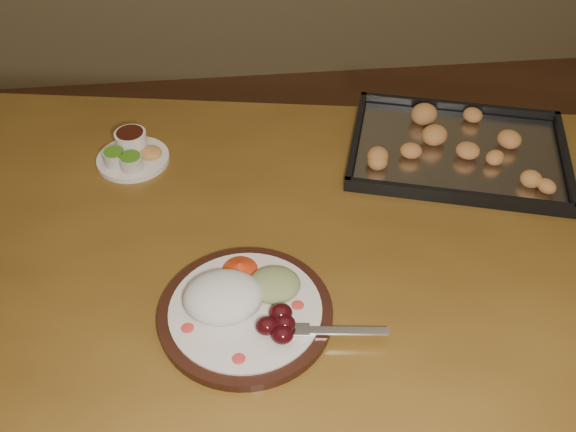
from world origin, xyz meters
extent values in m
cube|color=brown|center=(-0.14, 0.13, 0.73)|extent=(1.63, 1.15, 0.04)
cylinder|color=#4E2617|center=(-0.75, 0.62, 0.35)|extent=(0.07, 0.07, 0.71)
cylinder|color=#4E2617|center=(0.59, 0.39, 0.35)|extent=(0.07, 0.07, 0.71)
cylinder|color=black|center=(-0.23, -0.04, 0.76)|extent=(0.28, 0.28, 0.02)
cylinder|color=silver|center=(-0.23, -0.04, 0.77)|extent=(0.25, 0.25, 0.01)
ellipsoid|color=red|center=(-0.32, -0.07, 0.77)|extent=(0.02, 0.02, 0.00)
ellipsoid|color=red|center=(-0.24, -0.13, 0.77)|extent=(0.02, 0.02, 0.00)
ellipsoid|color=red|center=(-0.14, -0.04, 0.77)|extent=(0.02, 0.02, 0.00)
ellipsoid|color=red|center=(-0.29, 0.03, 0.77)|extent=(0.02, 0.02, 0.00)
ellipsoid|color=silver|center=(-0.26, -0.02, 0.79)|extent=(0.17, 0.16, 0.06)
ellipsoid|color=#45090F|center=(-0.19, -0.09, 0.79)|extent=(0.04, 0.03, 0.03)
ellipsoid|color=#45090F|center=(-0.17, -0.09, 0.79)|extent=(0.04, 0.03, 0.03)
ellipsoid|color=#45090F|center=(-0.17, -0.07, 0.79)|extent=(0.04, 0.03, 0.03)
ellipsoid|color=#45090F|center=(-0.17, -0.11, 0.79)|extent=(0.04, 0.03, 0.03)
ellipsoid|color=tan|center=(-0.18, 0.00, 0.78)|extent=(0.12, 0.11, 0.04)
cone|color=red|center=(-0.23, 0.04, 0.78)|extent=(0.07, 0.07, 0.03)
cube|color=white|center=(-0.07, -0.10, 0.77)|extent=(0.14, 0.03, 0.00)
cube|color=white|center=(-0.15, -0.09, 0.78)|extent=(0.04, 0.03, 0.00)
cylinder|color=white|center=(-0.17, -0.10, 0.78)|extent=(0.03, 0.01, 0.00)
cylinder|color=white|center=(-0.17, -0.09, 0.78)|extent=(0.03, 0.01, 0.00)
cylinder|color=white|center=(-0.17, -0.09, 0.78)|extent=(0.03, 0.01, 0.00)
cylinder|color=white|center=(-0.17, -0.08, 0.78)|extent=(0.03, 0.01, 0.00)
cylinder|color=white|center=(-0.43, 0.40, 0.76)|extent=(0.15, 0.15, 0.01)
cylinder|color=beige|center=(-0.47, 0.38, 0.78)|extent=(0.05, 0.05, 0.03)
cylinder|color=#46871B|center=(-0.47, 0.38, 0.79)|extent=(0.04, 0.04, 0.00)
cylinder|color=beige|center=(-0.43, 0.36, 0.78)|extent=(0.05, 0.05, 0.03)
cylinder|color=#46871B|center=(-0.43, 0.36, 0.79)|extent=(0.04, 0.04, 0.00)
cylinder|color=white|center=(-0.44, 0.43, 0.78)|extent=(0.07, 0.07, 0.04)
cylinder|color=black|center=(-0.44, 0.43, 0.80)|extent=(0.06, 0.06, 0.00)
ellipsoid|color=#F2B555|center=(-0.40, 0.40, 0.77)|extent=(0.04, 0.04, 0.02)
cube|color=black|center=(0.24, 0.34, 0.75)|extent=(0.52, 0.44, 0.01)
cube|color=black|center=(0.29, 0.50, 0.77)|extent=(0.43, 0.14, 0.02)
cube|color=black|center=(0.20, 0.19, 0.77)|extent=(0.43, 0.14, 0.02)
cube|color=black|center=(0.45, 0.28, 0.77)|extent=(0.10, 0.31, 0.02)
cube|color=black|center=(0.04, 0.41, 0.77)|extent=(0.10, 0.31, 0.02)
cube|color=silver|center=(0.24, 0.34, 0.76)|extent=(0.48, 0.40, 0.00)
ellipsoid|color=#C08343|center=(0.30, 0.33, 0.78)|extent=(0.05, 0.05, 0.03)
ellipsoid|color=#C08343|center=(0.35, 0.35, 0.78)|extent=(0.07, 0.07, 0.03)
ellipsoid|color=#C08343|center=(0.30, 0.42, 0.78)|extent=(0.06, 0.06, 0.03)
ellipsoid|color=#C08343|center=(0.24, 0.40, 0.78)|extent=(0.05, 0.06, 0.03)
ellipsoid|color=#C08343|center=(0.20, 0.42, 0.78)|extent=(0.07, 0.07, 0.03)
ellipsoid|color=#C08343|center=(0.20, 0.37, 0.78)|extent=(0.06, 0.06, 0.03)
ellipsoid|color=#C08343|center=(0.13, 0.36, 0.78)|extent=(0.06, 0.06, 0.03)
ellipsoid|color=#C08343|center=(0.17, 0.29, 0.78)|extent=(0.07, 0.07, 0.03)
ellipsoid|color=#C08343|center=(0.21, 0.30, 0.78)|extent=(0.05, 0.06, 0.03)
ellipsoid|color=#C08343|center=(0.26, 0.26, 0.78)|extent=(0.06, 0.06, 0.03)
ellipsoid|color=#C08343|center=(0.28, 0.31, 0.78)|extent=(0.07, 0.07, 0.03)
camera|label=1|loc=(-0.23, -0.69, 1.57)|focal=40.00mm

